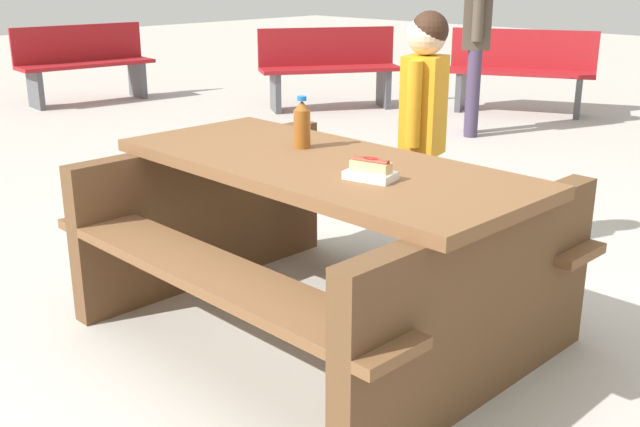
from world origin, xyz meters
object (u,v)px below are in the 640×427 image
Objects in this scene: picnic_table at (320,232)px; hotdog_tray at (371,171)px; park_bench_near at (329,66)px; park_bench_far at (84,62)px; bystander_adult at (478,12)px; child_in_coat at (424,107)px; soda_bottle at (302,124)px; park_bench_mid at (521,69)px.

hotdog_tray is (0.33, -0.07, 0.34)m from picnic_table.
park_bench_near is at bearing 135.53° from hotdog_tray.
park_bench_far is 4.46m from bystander_adult.
park_bench_near is at bearing 139.96° from child_in_coat.
bystander_adult is (-1.57, 3.68, 0.25)m from soda_bottle.
child_in_coat is (-0.20, 0.93, 0.38)m from picnic_table.
picnic_table is at bearing -20.40° from park_bench_far.
picnic_table is 1.02m from child_in_coat.
child_in_coat is at bearing -12.46° from park_bench_far.
park_bench_far is (-3.83, -2.88, 0.00)m from park_bench_mid.
park_bench_mid is (-2.39, 5.15, -0.33)m from hotdog_tray.
park_bench_mid is 1.48m from bystander_adult.
bystander_adult is at bearing 113.15° from soda_bottle.
picnic_table is at bearing -64.79° from bystander_adult.
park_bench_near is at bearing 36.41° from park_bench_far.
soda_bottle is at bearing -47.31° from park_bench_near.
bystander_adult is at bearing -77.61° from park_bench_mid.
bystander_adult is (-1.58, 2.84, 0.28)m from child_in_coat.
hotdog_tray is at bearing -20.00° from park_bench_far.
park_bench_near is 1.99m from bystander_adult.
child_in_coat is 0.84× the size of park_bench_mid.
park_bench_near is 2.02m from park_bench_mid.
park_bench_near is (-3.99, 3.92, -0.33)m from hotdog_tray.
picnic_table is 1.23× the size of park_bench_near.
bystander_adult is at bearing 115.21° from picnic_table.
park_bench_near is at bearing 133.59° from picnic_table.
park_bench_mid is 1.00× the size of park_bench_far.
soda_bottle is 1.11× the size of hotdog_tray.
picnic_table is 6.29m from park_bench_far.
hotdog_tray is at bearing -61.28° from bystander_adult.
park_bench_mid and park_bench_far have the same top height.
park_bench_mid is 4.80m from park_bench_far.
picnic_table is 1.19× the size of park_bench_mid.
hotdog_tray is 0.13× the size of park_bench_near.
bystander_adult reaches higher than child_in_coat.
hotdog_tray is 0.13× the size of park_bench_mid.
hotdog_tray is 0.15× the size of child_in_coat.
park_bench_near is at bearing -142.40° from park_bench_mid.
bystander_adult is at bearing 118.72° from hotdog_tray.
bystander_adult is (-2.11, 3.85, 0.32)m from hotdog_tray.
hotdog_tray is 1.14m from child_in_coat.
park_bench_near is at bearing 177.94° from bystander_adult.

